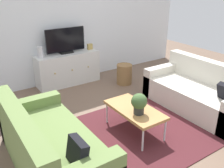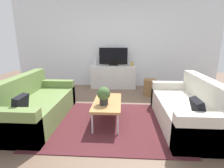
{
  "view_description": "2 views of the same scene",
  "coord_description": "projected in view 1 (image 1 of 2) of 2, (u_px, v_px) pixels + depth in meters",
  "views": [
    {
      "loc": [
        -2.17,
        -2.65,
        2.21
      ],
      "look_at": [
        0.0,
        0.59,
        0.56
      ],
      "focal_mm": 40.22,
      "sensor_mm": 36.0,
      "label": 1
    },
    {
      "loc": [
        0.22,
        -3.03,
        1.52
      ],
      "look_at": [
        0.0,
        0.59,
        0.56
      ],
      "focal_mm": 27.63,
      "sensor_mm": 36.0,
      "label": 2
    }
  ],
  "objects": [
    {
      "name": "couch_right_side",
      "position": [
        199.0,
        93.0,
        4.54
      ],
      "size": [
        0.89,
        1.87,
        0.84
      ],
      "color": "beige",
      "rests_on": "ground_plane"
    },
    {
      "name": "potted_plant",
      "position": [
        139.0,
        103.0,
        3.55
      ],
      "size": [
        0.23,
        0.23,
        0.31
      ],
      "color": "#2D2D2D",
      "rests_on": "coffee_table"
    },
    {
      "name": "ground_plane",
      "position": [
        133.0,
        128.0,
        4.0
      ],
      "size": [
        10.0,
        10.0,
        0.0
      ],
      "primitive_type": "plane",
      "color": "brown"
    },
    {
      "name": "area_rug",
      "position": [
        139.0,
        132.0,
        3.88
      ],
      "size": [
        2.5,
        1.9,
        0.01
      ],
      "primitive_type": "cube",
      "color": "#4C1E23",
      "rests_on": "ground_plane"
    },
    {
      "name": "wicker_basket",
      "position": [
        124.0,
        74.0,
        5.61
      ],
      "size": [
        0.34,
        0.34,
        0.45
      ],
      "primitive_type": "cylinder",
      "color": "olive",
      "rests_on": "ground_plane"
    },
    {
      "name": "flat_screen_tv",
      "position": [
        65.0,
        41.0,
        5.34
      ],
      "size": [
        0.87,
        0.16,
        0.54
      ],
      "color": "black",
      "rests_on": "tv_console"
    },
    {
      "name": "mantel_clock",
      "position": [
        90.0,
        47.0,
        5.7
      ],
      "size": [
        0.11,
        0.07,
        0.13
      ],
      "primitive_type": "cube",
      "color": "tan",
      "rests_on": "tv_console"
    },
    {
      "name": "wall_back",
      "position": [
        62.0,
        21.0,
        5.42
      ],
      "size": [
        6.4,
        0.12,
        2.7
      ],
      "primitive_type": "cube",
      "color": "white",
      "rests_on": "ground_plane"
    },
    {
      "name": "glass_vase",
      "position": [
        40.0,
        52.0,
        5.09
      ],
      "size": [
        0.11,
        0.11,
        0.23
      ],
      "primitive_type": "cylinder",
      "color": "silver",
      "rests_on": "tv_console"
    },
    {
      "name": "coffee_table",
      "position": [
        135.0,
        110.0,
        3.77
      ],
      "size": [
        0.5,
        0.98,
        0.41
      ],
      "color": "#B7844C",
      "rests_on": "ground_plane"
    },
    {
      "name": "couch_left_side",
      "position": [
        46.0,
        148.0,
        3.07
      ],
      "size": [
        0.89,
        1.87,
        0.84
      ],
      "color": "olive",
      "rests_on": "ground_plane"
    },
    {
      "name": "tv_console",
      "position": [
        68.0,
        69.0,
        5.57
      ],
      "size": [
        1.39,
        0.47,
        0.7
      ],
      "color": "silver",
      "rests_on": "ground_plane"
    }
  ]
}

